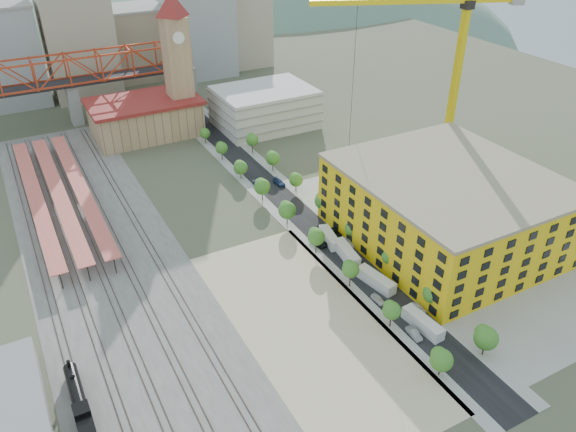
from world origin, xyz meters
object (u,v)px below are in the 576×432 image
site_trailer_d (329,238)px  car_0 (378,299)px  construction_building (446,208)px  site_trailer_c (347,253)px  clock_tower (176,51)px  site_trailer_b (376,280)px  tower_crane (446,56)px  site_trailer_a (423,323)px  locomotive (79,403)px

site_trailer_d → car_0: (-3.00, -25.00, -0.60)m
construction_building → site_trailer_c: construction_building is taller
clock_tower → site_trailer_b: bearing=-85.7°
construction_building → site_trailer_d: 29.98m
tower_crane → car_0: size_ratio=15.47×
tower_crane → site_trailer_a: tower_crane is taller
car_0 → site_trailer_c: bearing=78.1°
site_trailer_b → site_trailer_c: same height
tower_crane → site_trailer_c: tower_crane is taller
construction_building → site_trailer_c: size_ratio=4.96×
site_trailer_b → car_0: site_trailer_b is taller
clock_tower → site_trailer_b: 111.10m
locomotive → site_trailer_c: 67.99m
site_trailer_a → car_0: 11.57m
site_trailer_c → construction_building: bearing=-2.4°
site_trailer_d → construction_building: bearing=-14.6°
locomotive → tower_crane: tower_crane is taller
car_0 → locomotive: bearing=177.2°
construction_building → site_trailer_d: bearing=154.3°
locomotive → site_trailer_d: bearing=20.1°
site_trailer_b → car_0: bearing=-130.4°
clock_tower → site_trailer_b: size_ratio=5.10×
site_trailer_c → clock_tower: bearing=102.6°
site_trailer_a → site_trailer_d: 36.15m
site_trailer_b → car_0: 5.94m
locomotive → site_trailer_a: locomotive is taller
clock_tower → site_trailer_c: clock_tower is taller
site_trailer_b → site_trailer_c: bearing=80.2°
clock_tower → car_0: size_ratio=13.23×
car_0 → clock_tower: bearing=90.5°
site_trailer_a → site_trailer_c: bearing=85.2°
construction_building → site_trailer_b: 28.20m
locomotive → tower_crane: (111.82, 39.95, 35.58)m
construction_building → site_trailer_d: size_ratio=5.44×
site_trailer_d → car_0: size_ratio=2.37×
locomotive → site_trailer_b: (66.00, 4.23, -0.54)m
clock_tower → site_trailer_c: bearing=-85.2°
locomotive → site_trailer_b: bearing=3.7°
clock_tower → car_0: 116.02m
construction_building → site_trailer_a: (-26.00, -23.63, -8.04)m
locomotive → site_trailer_b: locomotive is taller
locomotive → site_trailer_d: 70.28m
tower_crane → site_trailer_d: (-45.82, -15.79, -36.24)m
construction_building → locomotive: construction_building is taller
site_trailer_d → locomotive: bearing=-148.8°
construction_building → car_0: bearing=-156.7°
car_0 → site_trailer_b: bearing=57.4°
car_0 → site_trailer_d: bearing=81.1°
tower_crane → site_trailer_d: 60.52m
site_trailer_b → construction_building: bearing=6.1°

